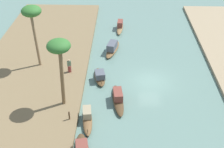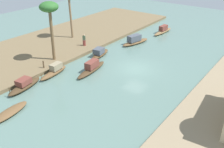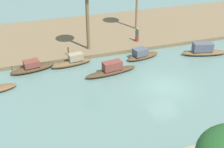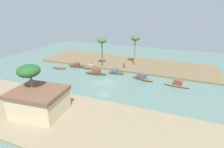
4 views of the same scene
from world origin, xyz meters
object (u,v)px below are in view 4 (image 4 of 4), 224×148
sampan_with_tall_canopy (116,72)px  palm_tree_right_tall (29,72)px  sampan_foreground (142,77)px  sampan_downstream_large (177,85)px  mooring_post (93,64)px  palm_tree_left_near (135,40)px  sampan_near_left_bank (90,67)px  sampan_open_hull (96,73)px  palm_tree_left_far (102,42)px  riverside_building (39,101)px  sampan_upstream_small (77,65)px  sampan_midstream (59,68)px  person_on_near_bank (124,65)px

sampan_with_tall_canopy → palm_tree_right_tall: (5.13, 19.27, 5.88)m
sampan_foreground → sampan_downstream_large: bearing=-173.6°
mooring_post → palm_tree_left_near: 12.20m
sampan_downstream_large → mooring_post: size_ratio=5.76×
mooring_post → palm_tree_left_near: palm_tree_left_near is taller
sampan_near_left_bank → mooring_post: bearing=-93.2°
sampan_open_hull → palm_tree_left_near: (-6.26, -9.38, 6.30)m
sampan_downstream_large → palm_tree_left_far: 19.87m
sampan_foreground → sampan_near_left_bank: (13.49, -1.92, -0.07)m
sampan_open_hull → riverside_building: size_ratio=0.69×
sampan_foreground → palm_tree_left_near: (4.15, -8.53, 6.24)m
mooring_post → sampan_with_tall_canopy: bearing=162.1°
palm_tree_left_near → palm_tree_left_far: bearing=30.4°
sampan_downstream_large → sampan_foreground: sampan_foreground is taller
sampan_open_hull → palm_tree_left_far: (0.85, -5.21, 5.89)m
sampan_upstream_small → palm_tree_right_tall: 21.62m
palm_tree_left_near → palm_tree_left_far: size_ratio=1.05×
sampan_midstream → sampan_near_left_bank: (-7.25, -2.59, 0.22)m
sampan_upstream_small → person_on_near_bank: 12.08m
sampan_open_hull → sampan_midstream: 10.33m
mooring_post → sampan_upstream_small: bearing=22.9°
palm_tree_right_tall → sampan_with_tall_canopy: bearing=-104.9°
sampan_midstream → sampan_near_left_bank: sampan_near_left_bank is taller
sampan_with_tall_canopy → sampan_downstream_large: (-13.42, 2.15, 0.01)m
person_on_near_bank → palm_tree_left_near: size_ratio=0.22×
palm_tree_left_far → sampan_open_hull: bearing=99.2°
sampan_foreground → mooring_post: size_ratio=5.68×
sampan_near_left_bank → palm_tree_right_tall: size_ratio=0.59×
sampan_with_tall_canopy → sampan_upstream_small: (10.88, -0.72, -0.02)m
sampan_with_tall_canopy → palm_tree_left_near: (-2.31, -7.29, 6.32)m
sampan_foreground → sampan_upstream_small: bearing=7.4°
sampan_downstream_large → riverside_building: 24.56m
sampan_upstream_small → palm_tree_left_far: size_ratio=0.61×
palm_tree_left_near → palm_tree_right_tall: (7.43, 26.56, -0.44)m
sampan_downstream_large → sampan_open_hull: bearing=3.3°
sampan_open_hull → palm_tree_left_near: size_ratio=0.71×
sampan_foreground → riverside_building: riverside_building is taller
person_on_near_bank → riverside_building: 23.48m
sampan_open_hull → mooring_post: 5.44m
sampan_foreground → mooring_post: (13.59, -3.54, 0.32)m
sampan_downstream_large → riverside_building: bearing=48.6°
palm_tree_left_far → sampan_near_left_bank: bearing=47.7°
sampan_downstream_large → palm_tree_left_far: bearing=-12.6°
sampan_midstream → mooring_post: 8.32m
sampan_foreground → sampan_open_hull: (10.41, 0.85, -0.06)m
person_on_near_bank → sampan_upstream_small: bearing=68.0°
riverside_building → sampan_open_hull: bearing=-95.2°
sampan_upstream_small → sampan_near_left_bank: (-3.85, 0.04, 0.03)m
sampan_with_tall_canopy → sampan_midstream: bearing=-3.3°
sampan_midstream → mooring_post: size_ratio=4.50×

